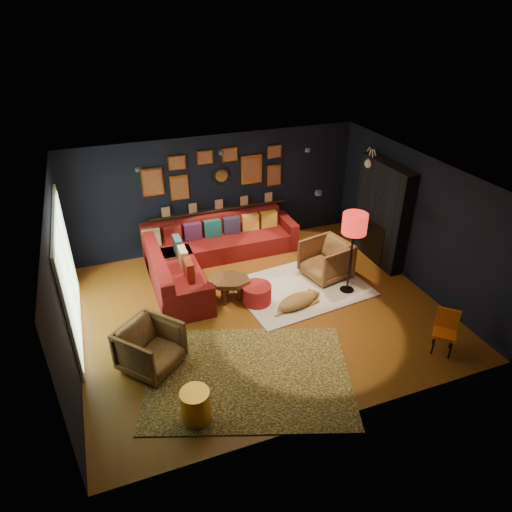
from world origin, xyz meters
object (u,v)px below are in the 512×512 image
object	(u,v)px
sectional	(204,255)
coffee_table	(229,282)
pouf	(257,294)
armchair_right	(326,258)
floor_lamp	(354,227)
gold_stool	(196,406)
dog	(297,299)
orange_chair	(446,328)
armchair_left	(150,345)

from	to	relation	value
sectional	coffee_table	size ratio (longest dim) A/B	3.34
pouf	armchair_right	world-z (taller)	armchair_right
pouf	floor_lamp	xyz separation A→B (m)	(1.83, -0.25, 1.21)
gold_stool	dog	size ratio (longest dim) A/B	0.45
coffee_table	orange_chair	size ratio (longest dim) A/B	1.35
sectional	armchair_left	world-z (taller)	sectional
gold_stool	floor_lamp	bearing A→B (deg)	29.63
armchair_left	orange_chair	world-z (taller)	armchair_left
orange_chair	coffee_table	bearing A→B (deg)	-178.99
pouf	dog	size ratio (longest dim) A/B	0.49
armchair_right	orange_chair	xyz separation A→B (m)	(0.76, -2.69, 0.00)
coffee_table	armchair_right	bearing A→B (deg)	2.00
coffee_table	armchair_right	size ratio (longest dim) A/B	1.16
coffee_table	floor_lamp	size ratio (longest dim) A/B	0.60
armchair_left	gold_stool	bearing A→B (deg)	-113.55
sectional	orange_chair	xyz separation A→B (m)	(3.03, -3.90, 0.12)
floor_lamp	dog	xyz separation A→B (m)	(-1.16, -0.15, -1.23)
armchair_left	orange_chair	xyz separation A→B (m)	(4.58, -1.27, 0.02)
pouf	floor_lamp	distance (m)	2.21
gold_stool	dog	distance (m)	3.07
dog	gold_stool	bearing A→B (deg)	-155.81
armchair_left	gold_stool	distance (m)	1.33
pouf	dog	bearing A→B (deg)	-31.09
sectional	orange_chair	bearing A→B (deg)	-52.13
pouf	gold_stool	size ratio (longest dim) A/B	1.07
armchair_right	floor_lamp	bearing A→B (deg)	1.07
pouf	dog	distance (m)	0.77
coffee_table	armchair_right	xyz separation A→B (m)	(2.11, 0.07, 0.07)
gold_stool	floor_lamp	world-z (taller)	floor_lamp
sectional	armchair_right	bearing A→B (deg)	-27.99
pouf	armchair_right	bearing A→B (deg)	13.46
coffee_table	pouf	bearing A→B (deg)	-36.37
armchair_left	floor_lamp	distance (m)	4.17
armchair_right	floor_lamp	size ratio (longest dim) A/B	0.52
pouf	armchair_right	xyz separation A→B (m)	(1.67, 0.40, 0.22)
armchair_right	floor_lamp	xyz separation A→B (m)	(0.15, -0.65, 0.99)
sectional	armchair_right	xyz separation A→B (m)	(2.27, -1.21, 0.12)
sectional	gold_stool	size ratio (longest dim) A/B	6.61
gold_stool	orange_chair	world-z (taller)	orange_chair
orange_chair	floor_lamp	world-z (taller)	floor_lamp
armchair_left	dog	size ratio (longest dim) A/B	0.75
armchair_right	pouf	bearing A→B (deg)	-88.87
coffee_table	gold_stool	size ratio (longest dim) A/B	1.98
orange_chair	armchair_left	bearing A→B (deg)	-152.13
armchair_right	coffee_table	bearing A→B (deg)	-100.33
armchair_right	orange_chair	bearing A→B (deg)	3.42
floor_lamp	sectional	bearing A→B (deg)	142.57
pouf	armchair_left	world-z (taller)	armchair_left
armchair_right	dog	xyz separation A→B (m)	(-1.01, -0.80, -0.24)
armchair_left	orange_chair	distance (m)	4.75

